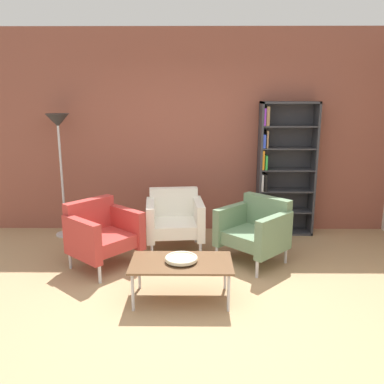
{
  "coord_description": "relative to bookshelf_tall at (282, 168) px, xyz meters",
  "views": [
    {
      "loc": [
        -0.03,
        -3.53,
        2.0
      ],
      "look_at": [
        -0.07,
        0.84,
        0.95
      ],
      "focal_mm": 38.22,
      "sensor_mm": 36.0,
      "label": 1
    }
  ],
  "objects": [
    {
      "name": "ground_plane",
      "position": [
        -1.22,
        -2.26,
        -0.96
      ],
      "size": [
        8.32,
        8.32,
        0.0
      ],
      "primitive_type": "plane",
      "color": "tan"
    },
    {
      "name": "coffee_table_low",
      "position": [
        -1.38,
        -2.05,
        -0.59
      ],
      "size": [
        1.0,
        0.56,
        0.4
      ],
      "color": "brown",
      "rests_on": "ground_plane"
    },
    {
      "name": "armchair_by_bookshelf",
      "position": [
        -2.35,
        -1.25,
        -0.55
      ],
      "size": [
        0.94,
        0.95,
        0.78
      ],
      "rotation": [
        0.0,
        0.0,
        0.85
      ],
      "color": "#B73833",
      "rests_on": "ground_plane"
    },
    {
      "name": "bookshelf_tall",
      "position": [
        0.0,
        0.0,
        0.0
      ],
      "size": [
        0.8,
        0.3,
        1.9
      ],
      "color": "#333338",
      "rests_on": "ground_plane"
    },
    {
      "name": "brick_back_panel",
      "position": [
        -1.22,
        0.2,
        0.49
      ],
      "size": [
        6.4,
        0.12,
        2.9
      ],
      "primitive_type": "cube",
      "color": "brown",
      "rests_on": "ground_plane"
    },
    {
      "name": "decorative_bowl",
      "position": [
        -1.38,
        -2.05,
        -0.53
      ],
      "size": [
        0.32,
        0.32,
        0.05
      ],
      "color": "beige",
      "rests_on": "coffee_table_low"
    },
    {
      "name": "armchair_spare_guest",
      "position": [
        -1.51,
        -0.7,
        -0.55
      ],
      "size": [
        0.78,
        0.72,
        0.78
      ],
      "rotation": [
        0.0,
        0.0,
        0.1
      ],
      "color": "white",
      "rests_on": "ground_plane"
    },
    {
      "name": "floor_lamp_torchiere",
      "position": [
        -3.13,
        -0.16,
        0.49
      ],
      "size": [
        0.32,
        0.32,
        1.74
      ],
      "color": "silver",
      "rests_on": "ground_plane"
    },
    {
      "name": "armchair_corner_red",
      "position": [
        -0.52,
        -1.1,
        -0.55
      ],
      "size": [
        0.95,
        0.95,
        0.78
      ],
      "rotation": [
        0.0,
        0.0,
        -0.78
      ],
      "color": "slate",
      "rests_on": "ground_plane"
    }
  ]
}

